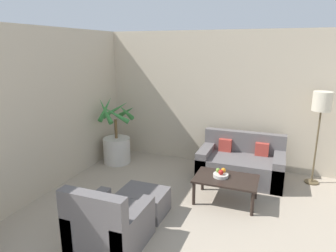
% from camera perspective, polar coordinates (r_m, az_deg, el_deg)
% --- Properties ---
extents(wall_back, '(8.15, 0.06, 2.70)m').
position_cam_1_polar(wall_back, '(6.05, 18.21, 4.29)').
color(wall_back, beige).
rests_on(wall_back, ground_plane).
extents(potted_palm, '(0.82, 0.83, 1.40)m').
position_cam_1_polar(potted_palm, '(6.37, -9.75, -3.29)').
color(potted_palm, beige).
rests_on(potted_palm, ground_plane).
extents(sofa_loveseat, '(1.51, 0.88, 0.82)m').
position_cam_1_polar(sofa_loveseat, '(5.74, 13.72, -7.10)').
color(sofa_loveseat, '#605B5B').
rests_on(sofa_loveseat, ground_plane).
extents(floor_lamp, '(0.31, 0.31, 1.66)m').
position_cam_1_polar(floor_lamp, '(5.70, 27.22, 3.33)').
color(floor_lamp, brown).
rests_on(floor_lamp, ground_plane).
extents(coffee_table, '(0.97, 0.63, 0.41)m').
position_cam_1_polar(coffee_table, '(4.84, 10.98, -10.22)').
color(coffee_table, black).
rests_on(coffee_table, ground_plane).
extents(fruit_bowl, '(0.24, 0.24, 0.05)m').
position_cam_1_polar(fruit_bowl, '(4.83, 10.01, -9.24)').
color(fruit_bowl, beige).
rests_on(fruit_bowl, coffee_table).
extents(apple_red, '(0.08, 0.08, 0.08)m').
position_cam_1_polar(apple_red, '(4.78, 10.05, -8.66)').
color(apple_red, red).
rests_on(apple_red, fruit_bowl).
extents(apple_green, '(0.07, 0.07, 0.07)m').
position_cam_1_polar(apple_green, '(4.86, 9.51, -8.30)').
color(apple_green, olive).
rests_on(apple_green, fruit_bowl).
extents(orange_fruit, '(0.08, 0.08, 0.08)m').
position_cam_1_polar(orange_fruit, '(4.86, 10.52, -8.29)').
color(orange_fruit, orange).
rests_on(orange_fruit, fruit_bowl).
extents(armchair, '(0.81, 0.85, 0.86)m').
position_cam_1_polar(armchair, '(3.89, -11.12, -18.25)').
color(armchair, '#605B5B').
rests_on(armchair, ground_plane).
extents(ottoman, '(0.67, 0.53, 0.36)m').
position_cam_1_polar(ottoman, '(4.54, -4.71, -14.20)').
color(ottoman, '#605B5B').
rests_on(ottoman, ground_plane).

